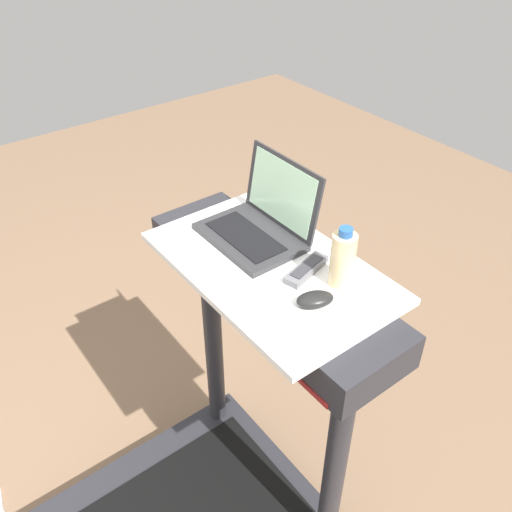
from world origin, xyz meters
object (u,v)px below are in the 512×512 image
Objects in this scene: laptop at (260,222)px; computer_mouse at (315,299)px; tv_remote at (306,269)px; water_bottle at (343,259)px.

laptop reaches higher than computer_mouse.
laptop reaches higher than tv_remote.
water_bottle reaches higher than computer_mouse.
water_bottle is at bearing 25.73° from tv_remote.
laptop is at bearing -170.59° from computer_mouse.
water_bottle reaches higher than tv_remote.
tv_remote is at bearing 170.73° from computer_mouse.
laptop is at bearing -173.85° from water_bottle.
computer_mouse is 0.56× the size of water_bottle.
laptop reaches higher than water_bottle.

